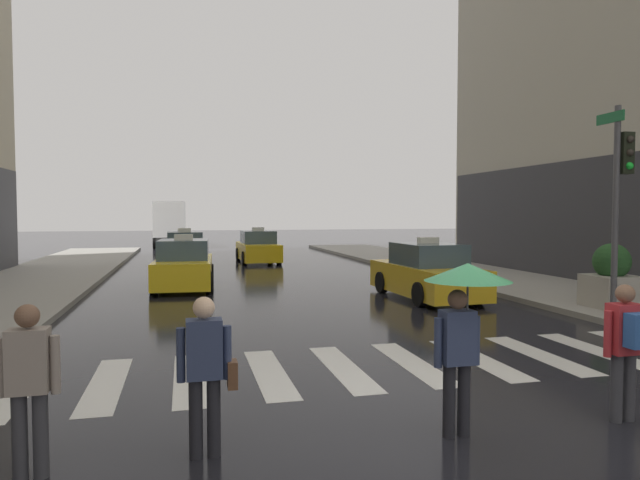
% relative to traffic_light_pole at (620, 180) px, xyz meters
% --- Properties ---
extents(ground_plane, '(160.00, 160.00, 0.00)m').
position_rel_traffic_light_pole_xyz_m(ground_plane, '(-6.66, -5.27, -3.26)').
color(ground_plane, black).
extents(crosswalk_markings, '(11.30, 2.80, 0.01)m').
position_rel_traffic_light_pole_xyz_m(crosswalk_markings, '(-6.66, -2.27, -3.25)').
color(crosswalk_markings, silver).
rests_on(crosswalk_markings, ground).
extents(traffic_light_pole, '(0.44, 0.84, 4.80)m').
position_rel_traffic_light_pole_xyz_m(traffic_light_pole, '(0.00, 0.00, 0.00)').
color(traffic_light_pole, '#47474C').
rests_on(traffic_light_pole, curb_right).
extents(taxi_lead, '(2.05, 4.60, 1.80)m').
position_rel_traffic_light_pole_xyz_m(taxi_lead, '(-2.78, 4.34, -2.53)').
color(taxi_lead, gold).
rests_on(taxi_lead, ground).
extents(taxi_second, '(2.12, 4.63, 1.80)m').
position_rel_traffic_light_pole_xyz_m(taxi_second, '(-9.74, 8.44, -2.53)').
color(taxi_second, yellow).
rests_on(taxi_second, ground).
extents(taxi_third, '(2.03, 4.59, 1.80)m').
position_rel_traffic_light_pole_xyz_m(taxi_third, '(-9.71, 16.86, -2.53)').
color(taxi_third, gold).
rests_on(taxi_third, ground).
extents(taxi_fourth, '(1.97, 4.56, 1.80)m').
position_rel_traffic_light_pole_xyz_m(taxi_fourth, '(-6.05, 17.64, -2.53)').
color(taxi_fourth, yellow).
rests_on(taxi_fourth, ground).
extents(box_truck, '(2.45, 7.60, 3.35)m').
position_rel_traffic_light_pole_xyz_m(box_truck, '(-10.80, 32.22, -1.41)').
color(box_truck, '#2D2D2D').
rests_on(box_truck, ground).
extents(pedestrian_with_umbrella, '(0.96, 0.96, 1.94)m').
position_rel_traffic_light_pole_xyz_m(pedestrian_with_umbrella, '(-6.73, -5.23, -1.74)').
color(pedestrian_with_umbrella, black).
rests_on(pedestrian_with_umbrella, ground).
extents(pedestrian_with_backpack, '(0.55, 0.43, 1.65)m').
position_rel_traffic_light_pole_xyz_m(pedestrian_with_backpack, '(-4.65, -5.33, -2.29)').
color(pedestrian_with_backpack, '#333338').
rests_on(pedestrian_with_backpack, ground).
extents(pedestrian_with_handbag, '(0.60, 0.24, 1.65)m').
position_rel_traffic_light_pole_xyz_m(pedestrian_with_handbag, '(-9.54, -5.11, -2.32)').
color(pedestrian_with_handbag, black).
rests_on(pedestrian_with_handbag, ground).
extents(pedestrian_plain_coat, '(0.55, 0.24, 1.65)m').
position_rel_traffic_light_pole_xyz_m(pedestrian_plain_coat, '(-11.16, -5.19, -2.32)').
color(pedestrian_plain_coat, '#333338').
rests_on(pedestrian_plain_coat, ground).
extents(planter_near_corner, '(1.10, 1.10, 1.60)m').
position_rel_traffic_light_pole_xyz_m(planter_near_corner, '(0.65, 0.94, -2.38)').
color(planter_near_corner, '#A8A399').
rests_on(planter_near_corner, curb_right).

